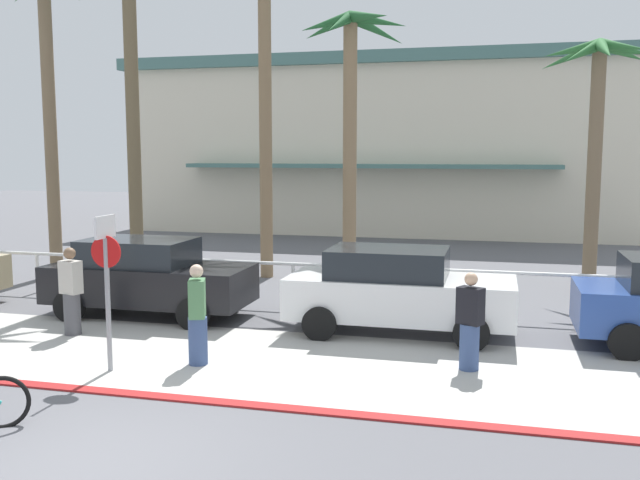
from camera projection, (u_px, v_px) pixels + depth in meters
name	position (u px, v px, depth m)	size (l,w,h in m)	color
ground_plane	(310.00, 294.00, 17.67)	(80.00, 80.00, 0.00)	#5B5B60
sidewalk_strip	(223.00, 359.00, 12.09)	(44.00, 4.00, 0.02)	beige
curb_paint	(171.00, 397.00, 10.17)	(44.00, 0.24, 0.03)	maroon
building_backdrop	(387.00, 146.00, 33.92)	(22.53, 11.83, 7.67)	beige
rail_fence	(293.00, 271.00, 16.13)	(22.69, 0.08, 1.04)	white
stop_sign_bike_lane	(107.00, 270.00, 11.20)	(0.52, 0.56, 2.56)	gray
palm_tree_0	(44.00, 47.00, 19.51)	(3.26, 3.17, 8.54)	#756047
palm_tree_1	(128.00, 26.00, 18.29)	(2.99, 3.40, 9.24)	brown
palm_tree_2	(265.00, 37.00, 19.29)	(3.42, 2.73, 9.05)	#846B4C
palm_tree_3	(352.00, 83.00, 18.06)	(2.93, 3.17, 7.14)	#846B4C
palm_tree_4	(597.00, 98.00, 17.68)	(2.87, 3.38, 6.40)	#756047
car_black_1	(147.00, 277.00, 15.21)	(4.40, 2.02, 1.69)	black
car_white_2	(398.00, 290.00, 13.73)	(4.40, 2.02, 1.69)	white
pedestrian_0	(197.00, 319.00, 11.67)	(0.41, 0.46, 1.72)	#384C7A
pedestrian_1	(470.00, 326.00, 11.38)	(0.47, 0.43, 1.63)	#384C7A
pedestrian_2	(71.00, 295.00, 13.59)	(0.45, 0.39, 1.73)	#4C4C51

